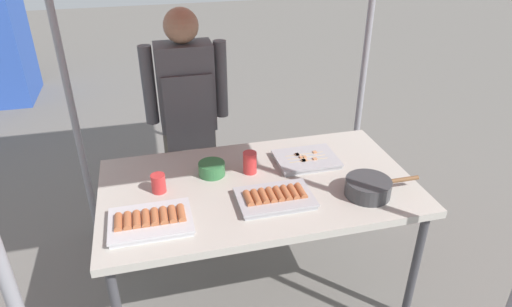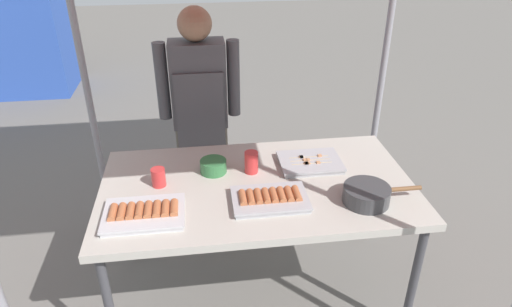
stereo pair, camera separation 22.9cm
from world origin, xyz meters
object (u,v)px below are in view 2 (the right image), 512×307
(tray_pork_links, at_px, (270,199))
(drink_cup_by_wok, at_px, (158,177))
(drink_cup_near_edge, at_px, (251,162))
(neighbor_stall_left, at_px, (12,13))
(tray_meat_skewers, at_px, (310,162))
(vendor_woman, at_px, (200,106))
(cooking_wok, at_px, (367,194))
(tray_grilled_sausages, at_px, (144,213))
(condiment_bowl, at_px, (213,166))
(stall_table, at_px, (257,192))

(tray_pork_links, bearing_deg, drink_cup_by_wok, 157.13)
(drink_cup_near_edge, relative_size, neighbor_stall_left, 0.06)
(tray_meat_skewers, xyz_separation_m, vendor_woman, (-0.58, 0.60, 0.11))
(drink_cup_by_wok, bearing_deg, cooking_wok, -15.78)
(tray_grilled_sausages, xyz_separation_m, drink_cup_by_wok, (0.05, 0.27, 0.03))
(drink_cup_by_wok, bearing_deg, condiment_bowl, 18.75)
(vendor_woman, bearing_deg, tray_meat_skewers, 133.90)
(tray_meat_skewers, height_order, neighbor_stall_left, neighbor_stall_left)
(tray_grilled_sausages, distance_m, tray_meat_skewers, 0.94)
(vendor_woman, bearing_deg, drink_cup_near_edge, 111.77)
(tray_pork_links, bearing_deg, tray_meat_skewers, 49.44)
(tray_pork_links, height_order, drink_cup_by_wok, drink_cup_by_wok)
(tray_meat_skewers, relative_size, vendor_woman, 0.22)
(drink_cup_near_edge, relative_size, vendor_woman, 0.08)
(tray_meat_skewers, relative_size, drink_cup_near_edge, 2.84)
(stall_table, bearing_deg, vendor_woman, 109.58)
(tray_meat_skewers, distance_m, drink_cup_by_wok, 0.82)
(condiment_bowl, xyz_separation_m, vendor_woman, (-0.05, 0.60, 0.10))
(tray_grilled_sausages, xyz_separation_m, vendor_woman, (0.29, 0.96, 0.11))
(stall_table, xyz_separation_m, cooking_wok, (0.50, -0.23, 0.10))
(condiment_bowl, bearing_deg, cooking_wok, -27.82)
(stall_table, relative_size, tray_grilled_sausages, 4.35)
(tray_pork_links, height_order, drink_cup_near_edge, drink_cup_near_edge)
(cooking_wok, xyz_separation_m, vendor_woman, (-0.77, 0.98, 0.09))
(tray_meat_skewers, relative_size, drink_cup_by_wok, 3.50)
(tray_grilled_sausages, height_order, tray_pork_links, tray_grilled_sausages)
(tray_meat_skewers, height_order, vendor_woman, vendor_woman)
(stall_table, bearing_deg, neighbor_stall_left, 122.39)
(drink_cup_near_edge, distance_m, vendor_woman, 0.68)
(tray_meat_skewers, distance_m, vendor_woman, 0.84)
(drink_cup_near_edge, xyz_separation_m, neighbor_stall_left, (-2.31, 3.55, 0.11))
(tray_pork_links, distance_m, drink_cup_near_edge, 0.30)
(cooking_wok, height_order, neighbor_stall_left, neighbor_stall_left)
(condiment_bowl, height_order, neighbor_stall_left, neighbor_stall_left)
(condiment_bowl, distance_m, vendor_woman, 0.61)
(stall_table, bearing_deg, drink_cup_by_wok, 174.07)
(tray_pork_links, bearing_deg, drink_cup_near_edge, 100.17)
(stall_table, height_order, neighbor_stall_left, neighbor_stall_left)
(stall_table, relative_size, cooking_wok, 4.15)
(drink_cup_near_edge, bearing_deg, tray_grilled_sausages, -148.08)
(tray_pork_links, xyz_separation_m, condiment_bowl, (-0.25, 0.32, 0.01))
(cooking_wok, bearing_deg, drink_cup_near_edge, 145.70)
(neighbor_stall_left, bearing_deg, condiment_bowl, -59.06)
(vendor_woman, relative_size, neighbor_stall_left, 0.82)
(cooking_wok, relative_size, drink_cup_by_wok, 4.01)
(drink_cup_near_edge, relative_size, drink_cup_by_wok, 1.24)
(tray_meat_skewers, bearing_deg, drink_cup_near_edge, -175.32)
(tray_grilled_sausages, relative_size, tray_meat_skewers, 1.09)
(condiment_bowl, relative_size, neighbor_stall_left, 0.08)
(stall_table, distance_m, drink_cup_near_edge, 0.17)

